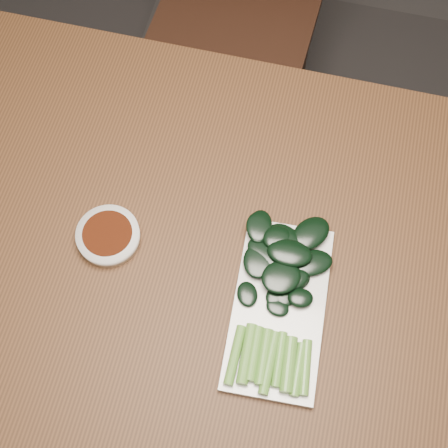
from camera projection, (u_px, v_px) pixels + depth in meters
The scene contains 5 objects.
ground at pixel (230, 353), 1.72m from camera, with size 6.00×6.00×0.00m, color #292727.
table at pixel (234, 268), 1.10m from camera, with size 1.40×0.80×0.75m.
sauce_bowl at pixel (108, 236), 1.04m from camera, with size 0.11×0.11×0.03m.
serving_plate at pixel (279, 308), 0.99m from camera, with size 0.16×0.30×0.01m.
gai_lan at pixel (279, 290), 0.98m from camera, with size 0.16×0.31×0.03m.
Camera 1 is at (0.07, -0.37, 1.72)m, focal length 50.00 mm.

